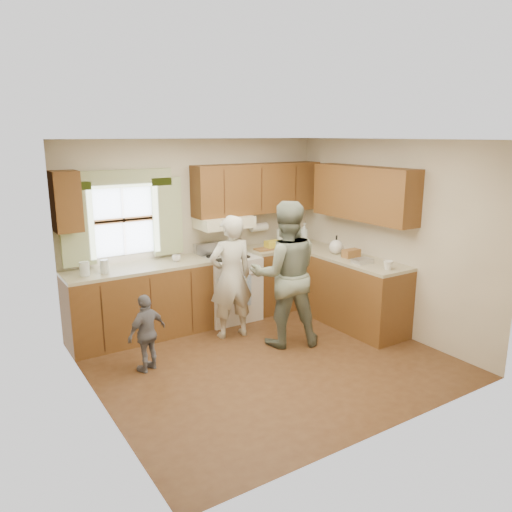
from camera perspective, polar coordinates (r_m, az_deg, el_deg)
room at (r=5.51m, az=1.37°, el=0.04°), size 3.80×3.80×3.80m
kitchen_fixtures at (r=6.80m, az=0.58°, el=-0.85°), size 3.80×2.25×2.15m
stove at (r=7.05m, az=-3.19°, el=-3.51°), size 0.76×0.67×1.07m
woman_left at (r=6.33m, az=-2.89°, el=-2.42°), size 0.62×0.45×1.59m
woman_right at (r=6.08m, az=3.37°, el=-2.09°), size 1.07×0.96×1.79m
child at (r=5.65m, az=-12.35°, el=-8.57°), size 0.56×0.39×0.88m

